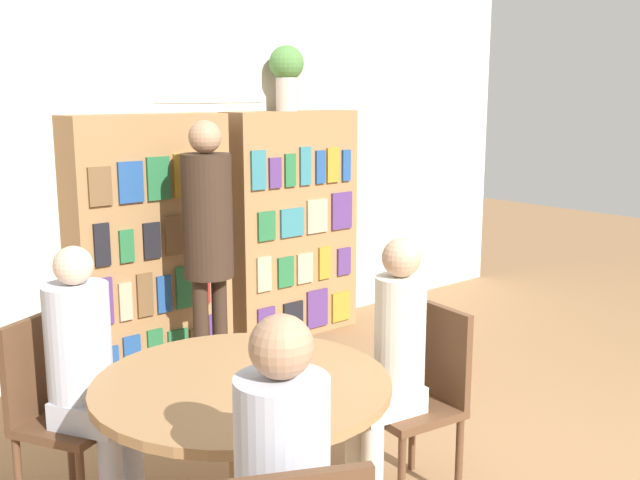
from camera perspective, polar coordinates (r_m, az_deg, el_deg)
wall_back at (r=5.52m, az=-8.45°, el=7.26°), size 6.40×0.07×3.00m
bookshelf_left at (r=5.14m, az=-12.80°, el=-0.40°), size 1.09×0.34×1.74m
bookshelf_right at (r=5.79m, az=-2.17°, el=1.15°), size 1.09×0.34×1.74m
flower_vase at (r=5.68m, az=-2.56°, el=12.69°), size 0.26×0.26×0.48m
reading_table at (r=3.08m, az=-5.91°, el=-12.77°), size 1.19×1.19×0.75m
chair_left_side at (r=3.62m, az=-19.37°, el=-11.72°), size 0.54×0.54×0.90m
chair_far_side at (r=3.60m, az=7.75°, el=-11.28°), size 0.45×0.45×0.90m
seated_reader_left at (r=3.44m, az=-17.31°, el=-9.16°), size 0.40×0.42×1.24m
seated_reader_right at (r=3.42m, az=5.43°, el=-9.02°), size 0.37×0.27×1.24m
librarian_standing at (r=4.75m, az=-8.57°, el=1.07°), size 0.31×0.58×1.71m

